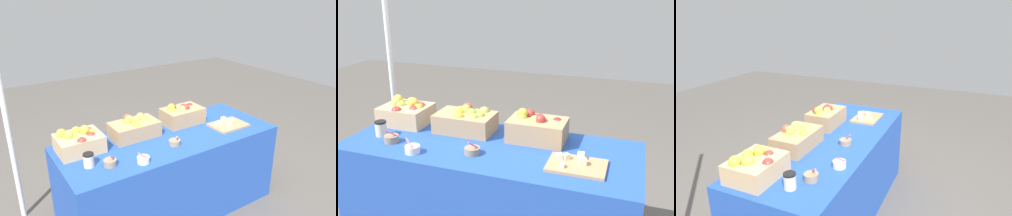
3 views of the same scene
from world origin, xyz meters
The scene contains 10 objects.
table centered at (0.00, 0.00, 0.37)m, with size 1.90×0.76×0.74m, color #234CAD.
apple_crate_left centered at (-0.73, 0.17, 0.82)m, with size 0.34×0.29×0.20m.
apple_crate_middle centered at (-0.24, 0.17, 0.82)m, with size 0.41×0.25×0.18m.
apple_crate_right centered at (0.26, 0.18, 0.82)m, with size 0.37×0.25×0.20m.
cutting_board_front centered at (0.58, -0.11, 0.75)m, with size 0.33×0.24×0.06m.
sample_bowl_near centered at (-0.62, -0.17, 0.76)m, with size 0.10×0.10×0.10m.
sample_bowl_mid centered at (-0.05, -0.16, 0.76)m, with size 0.10×0.10×0.09m.
sample_bowl_far centered at (-0.40, -0.26, 0.76)m, with size 0.09×0.09×0.09m.
coffee_cup centered at (-0.76, -0.10, 0.79)m, with size 0.08×0.08×0.10m.
tent_pole centered at (-1.16, 0.62, 1.15)m, with size 0.04×0.04×2.30m, color white.
Camera 2 is at (0.85, -2.08, 1.76)m, focal length 40.75 mm.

